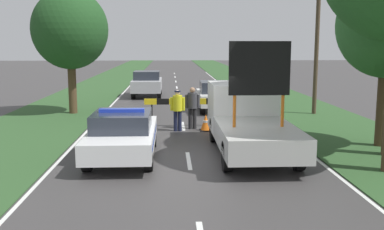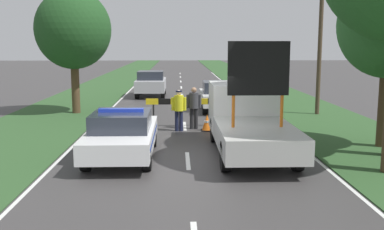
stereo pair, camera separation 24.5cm
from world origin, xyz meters
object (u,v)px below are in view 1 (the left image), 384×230
(police_officer, at_px, (178,107))
(utility_pole, at_px, (317,48))
(road_barrier, at_px, (181,103))
(traffic_cone_near_police, at_px, (121,126))
(queued_car_sedan_silver, at_px, (147,83))
(traffic_cone_centre_front, at_px, (206,123))
(work_truck, at_px, (248,118))
(queued_car_van_white, at_px, (216,95))
(police_car, at_px, (123,134))
(pedestrian_civilian, at_px, (192,105))
(roadside_tree_near_right, at_px, (70,30))

(police_officer, distance_m, utility_pole, 8.06)
(road_barrier, xyz_separation_m, traffic_cone_near_police, (-2.36, -1.07, -0.72))
(queued_car_sedan_silver, bearing_deg, traffic_cone_centre_front, 103.78)
(traffic_cone_centre_front, xyz_separation_m, queued_car_sedan_silver, (-2.87, 11.71, 0.54))
(work_truck, height_order, police_officer, work_truck)
(traffic_cone_near_police, xyz_separation_m, queued_car_van_white, (4.22, 5.53, 0.53))
(police_car, relative_size, queued_car_van_white, 1.19)
(police_car, bearing_deg, pedestrian_civilian, 68.91)
(work_truck, bearing_deg, police_officer, -52.01)
(road_barrier, xyz_separation_m, roadside_tree_near_right, (-5.19, 3.75, 3.07))
(queued_car_sedan_silver, bearing_deg, pedestrian_civilian, 101.84)
(road_barrier, bearing_deg, work_truck, -67.80)
(road_barrier, relative_size, utility_pole, 0.50)
(queued_car_van_white, bearing_deg, police_officer, 69.28)
(work_truck, relative_size, traffic_cone_near_police, 11.81)
(pedestrian_civilian, distance_m, traffic_cone_centre_front, 0.93)
(pedestrian_civilian, xyz_separation_m, traffic_cone_near_police, (-2.79, -0.60, -0.73))
(pedestrian_civilian, height_order, utility_pole, utility_pole)
(traffic_cone_near_police, bearing_deg, utility_pole, 24.71)
(road_barrier, relative_size, roadside_tree_near_right, 0.51)
(police_officer, bearing_deg, roadside_tree_near_right, -50.69)
(police_officer, bearing_deg, queued_car_sedan_silver, -89.14)
(utility_pole, bearing_deg, pedestrian_civilian, -150.23)
(roadside_tree_near_right, bearing_deg, police_officer, -43.01)
(traffic_cone_centre_front, xyz_separation_m, utility_pole, (5.57, 3.88, 2.84))
(work_truck, distance_m, utility_pole, 8.70)
(road_barrier, height_order, queued_car_van_white, queued_car_van_white)
(roadside_tree_near_right, height_order, utility_pole, utility_pole)
(queued_car_sedan_silver, bearing_deg, work_truck, 104.79)
(work_truck, xyz_separation_m, queued_car_sedan_silver, (-3.95, 14.96, -0.19))
(work_truck, height_order, queued_car_sedan_silver, work_truck)
(road_barrier, xyz_separation_m, utility_pole, (6.50, 3.01, 2.19))
(traffic_cone_near_police, relative_size, traffic_cone_centre_front, 0.78)
(police_officer, height_order, queued_car_van_white, police_officer)
(queued_car_sedan_silver, bearing_deg, road_barrier, 100.17)
(police_officer, relative_size, queued_car_van_white, 0.41)
(traffic_cone_centre_front, bearing_deg, work_truck, -71.66)
(police_car, bearing_deg, work_truck, 18.58)
(utility_pole, bearing_deg, traffic_cone_near_police, -155.29)
(traffic_cone_centre_front, bearing_deg, queued_car_sedan_silver, 103.78)
(work_truck, height_order, pedestrian_civilian, work_truck)
(work_truck, relative_size, roadside_tree_near_right, 1.00)
(queued_car_van_white, height_order, roadside_tree_near_right, roadside_tree_near_right)
(road_barrier, bearing_deg, police_officer, -104.51)
(traffic_cone_centre_front, relative_size, roadside_tree_near_right, 0.11)
(work_truck, height_order, queued_car_van_white, work_truck)
(police_car, height_order, police_officer, police_officer)
(road_barrier, distance_m, traffic_cone_near_police, 2.69)
(police_car, bearing_deg, queued_car_sedan_silver, 95.95)
(police_car, height_order, roadside_tree_near_right, roadside_tree_near_right)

